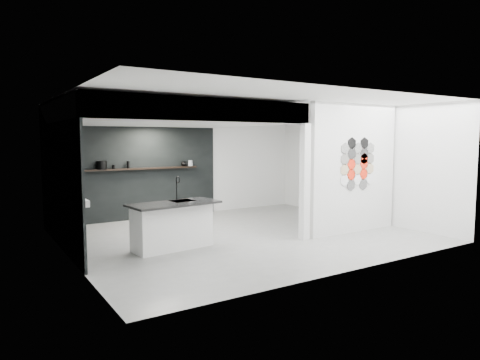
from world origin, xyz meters
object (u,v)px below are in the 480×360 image
object	(u,v)px
partition_panel	(354,168)
stockpot	(102,165)
wall_basin	(75,203)
bottle_dark	(128,165)
glass_vase	(190,163)
glass_bowl	(190,164)
kettle	(184,164)
utensil_cup	(114,167)
kitchen_island	(173,225)

from	to	relation	value
partition_panel	stockpot	bearing A→B (deg)	138.84
wall_basin	bottle_dark	xyz separation A→B (m)	(1.69, 2.07, 0.56)
partition_panel	glass_vase	world-z (taller)	partition_panel
wall_basin	glass_bowl	distance (m)	4.00
partition_panel	kettle	size ratio (longest dim) A/B	17.65
wall_basin	utensil_cup	size ratio (longest dim) A/B	6.20
kitchen_island	kettle	size ratio (longest dim) A/B	10.89
wall_basin	bottle_dark	world-z (taller)	bottle_dark
kitchen_island	kettle	world-z (taller)	kettle
glass_bowl	bottle_dark	bearing A→B (deg)	180.00
bottle_dark	utensil_cup	distance (m)	0.36
bottle_dark	glass_bowl	bearing A→B (deg)	0.00
glass_vase	bottle_dark	xyz separation A→B (m)	(-1.70, 0.00, 0.01)
kettle	bottle_dark	world-z (taller)	bottle_dark
partition_panel	kitchen_island	xyz separation A→B (m)	(-3.97, 0.74, -0.95)
partition_panel	glass_vase	distance (m)	4.39
partition_panel	glass_bowl	world-z (taller)	partition_panel
bottle_dark	utensil_cup	bearing A→B (deg)	180.00
wall_basin	glass_vase	bearing A→B (deg)	31.35
utensil_cup	glass_vase	bearing A→B (deg)	0.00
partition_panel	kitchen_island	bearing A→B (deg)	169.38
partition_panel	wall_basin	xyz separation A→B (m)	(-5.46, 1.80, -0.55)
wall_basin	kitchen_island	distance (m)	1.88
glass_vase	utensil_cup	xyz separation A→B (m)	(-2.06, 0.00, -0.03)
partition_panel	kitchen_island	size ratio (longest dim) A/B	1.62
glass_bowl	utensil_cup	size ratio (longest dim) A/B	1.30
glass_bowl	bottle_dark	distance (m)	1.70
partition_panel	kettle	bearing A→B (deg)	120.36
wall_basin	glass_vase	xyz separation A→B (m)	(3.39, 2.07, 0.55)
kitchen_island	bottle_dark	xyz separation A→B (m)	(0.19, 3.12, 0.96)
wall_basin	stockpot	size ratio (longest dim) A/B	2.44
kettle	glass_vase	bearing A→B (deg)	-21.81
kitchen_island	utensil_cup	bearing A→B (deg)	86.81
utensil_cup	partition_panel	bearing A→B (deg)	-43.07
kitchen_island	glass_bowl	size ratio (longest dim) A/B	13.70
kettle	bottle_dark	xyz separation A→B (m)	(-1.51, 0.00, 0.02)
kettle	stockpot	bearing A→B (deg)	158.19
kitchen_island	stockpot	bearing A→B (deg)	92.00
stockpot	utensil_cup	world-z (taller)	stockpot
kitchen_island	utensil_cup	distance (m)	3.26
stockpot	kettle	world-z (taller)	stockpot
stockpot	glass_bowl	distance (m)	2.35
glass_vase	wall_basin	bearing A→B (deg)	-148.65
wall_basin	bottle_dark	distance (m)	2.73
partition_panel	kettle	xyz separation A→B (m)	(-2.26, 3.87, -0.01)
wall_basin	stockpot	distance (m)	2.38
stockpot	glass_bowl	xyz separation A→B (m)	(2.35, 0.00, -0.06)
kitchen_island	kettle	bearing A→B (deg)	55.12
kettle	kitchen_island	bearing A→B (deg)	-140.41
partition_panel	utensil_cup	bearing A→B (deg)	136.93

